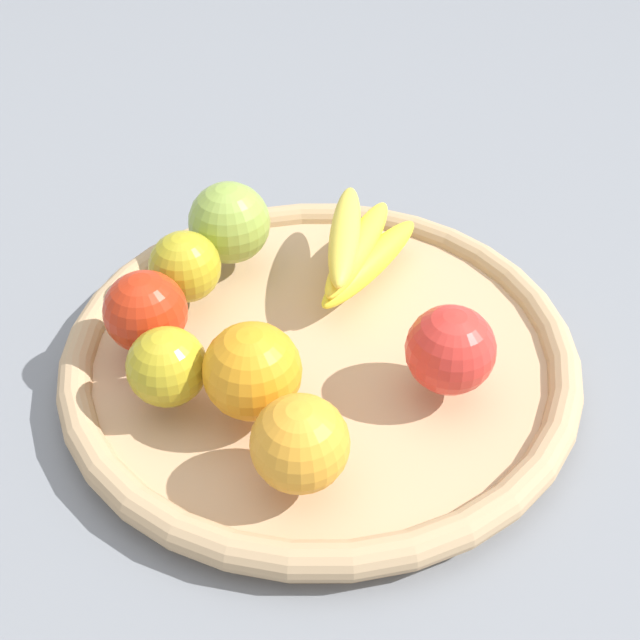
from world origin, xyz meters
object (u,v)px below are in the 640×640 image
at_px(apple_4, 167,367).
at_px(apple_3, 229,223).
at_px(orange_0, 252,371).
at_px(orange_1, 300,444).
at_px(apple_1, 450,351).
at_px(banana_bunch, 357,248).
at_px(apple_2, 146,312).
at_px(apple_0, 185,267).

distance_m(apple_4, apple_3, 0.19).
distance_m(orange_0, apple_4, 0.07).
distance_m(orange_1, apple_4, 0.13).
xyz_separation_m(apple_1, apple_4, (-0.12, 0.19, -0.00)).
xyz_separation_m(banana_bunch, apple_2, (-0.18, 0.11, 0.01)).
bearing_deg(apple_4, orange_0, -71.57).
bearing_deg(banana_bunch, orange_0, -178.08).
distance_m(orange_0, apple_2, 0.12).
relative_size(apple_2, apple_3, 0.90).
distance_m(banana_bunch, apple_2, 0.21).
bearing_deg(apple_4, apple_3, 18.27).
xyz_separation_m(apple_1, apple_3, (0.07, 0.25, 0.00)).
relative_size(apple_0, orange_1, 0.92).
relative_size(banana_bunch, apple_0, 2.51).
xyz_separation_m(orange_0, orange_1, (-0.04, -0.07, -0.00)).
distance_m(apple_2, apple_3, 0.14).
xyz_separation_m(banana_bunch, apple_4, (-0.22, 0.06, 0.01)).
bearing_deg(apple_0, apple_3, -2.09).
bearing_deg(orange_1, orange_0, 56.71).
distance_m(apple_1, orange_1, 0.15).
relative_size(orange_0, apple_4, 1.20).
distance_m(orange_1, apple_3, 0.28).
xyz_separation_m(banana_bunch, orange_0, (-0.20, -0.01, 0.01)).
height_order(orange_0, apple_2, orange_0).
height_order(orange_0, apple_0, orange_0).
bearing_deg(banana_bunch, orange_1, -163.26).
xyz_separation_m(apple_4, apple_3, (0.18, 0.06, 0.01)).
height_order(apple_1, apple_2, apple_1).
distance_m(orange_0, orange_1, 0.08).
bearing_deg(apple_1, apple_3, 75.22).
xyz_separation_m(orange_0, apple_3, (0.16, 0.13, 0.00)).
bearing_deg(apple_1, apple_0, 91.02).
height_order(orange_1, apple_4, orange_1).
height_order(apple_2, apple_4, apple_2).
distance_m(apple_1, apple_4, 0.22).
bearing_deg(apple_2, banana_bunch, -32.29).
relative_size(banana_bunch, orange_1, 2.32).
distance_m(apple_0, apple_4, 0.13).
bearing_deg(orange_0, apple_0, 54.75).
bearing_deg(apple_3, apple_2, -177.10).
distance_m(banana_bunch, orange_0, 0.20).
distance_m(banana_bunch, apple_0, 0.16).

